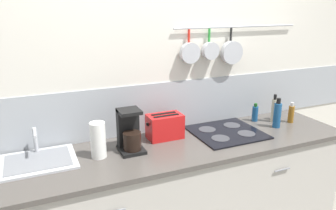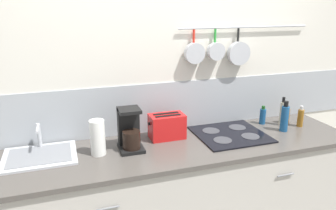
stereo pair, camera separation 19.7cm
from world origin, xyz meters
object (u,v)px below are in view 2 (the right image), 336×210
paper_towel_roll (98,138)px  bottle_vinegar (300,117)px  toaster (167,126)px  bottle_hot_sauce (285,118)px  bottle_olive_oil (282,113)px  coffee_maker (130,132)px  bottle_dish_soap (286,116)px  bottle_sesame_oil (263,116)px

paper_towel_roll → bottle_vinegar: size_ratio=1.37×
toaster → bottle_hot_sauce: 0.97m
bottle_olive_oil → toaster: bearing=177.4°
bottle_hot_sauce → bottle_vinegar: bearing=12.6°
coffee_maker → bottle_dish_soap: bearing=3.4°
coffee_maker → bottle_sesame_oil: (1.20, 0.14, -0.05)m
paper_towel_roll → toaster: paper_towel_roll is taller
bottle_dish_soap → bottle_vinegar: bottle_vinegar is taller
toaster → bottle_olive_oil: 1.02m
coffee_maker → toaster: bearing=17.8°
coffee_maker → bottle_olive_oil: 1.33m
toaster → bottle_hot_sauce: (0.95, -0.16, 0.02)m
bottle_dish_soap → bottle_vinegar: 0.12m
coffee_maker → bottle_hot_sauce: bearing=-2.9°
bottle_sesame_oil → bottle_olive_oil: bearing=-31.0°
bottle_vinegar → coffee_maker: bearing=179.2°
toaster → bottle_sesame_oil: size_ratio=1.75×
toaster → bottle_vinegar: (1.15, -0.12, -0.02)m
coffee_maker → toaster: (0.31, 0.10, -0.03)m
bottle_sesame_oil → bottle_dish_soap: size_ratio=1.01×
coffee_maker → bottle_sesame_oil: coffee_maker is taller
toaster → bottle_hot_sauce: size_ratio=1.12×
bottle_olive_oil → coffee_maker: bearing=-177.7°
bottle_hot_sauce → bottle_olive_oil: bottle_hot_sauce is taller
bottle_olive_oil → bottle_vinegar: size_ratio=1.38×
coffee_maker → bottle_vinegar: (1.46, -0.02, -0.05)m
toaster → bottle_olive_oil: (1.02, -0.05, 0.02)m
coffee_maker → bottle_olive_oil: size_ratio=1.21×
bottle_sesame_oil → bottle_hot_sauce: size_ratio=0.64×
bottle_sesame_oil → bottle_hot_sauce: 0.22m
toaster → bottle_olive_oil: bottle_olive_oil is taller
toaster → coffee_maker: bearing=-162.2°
paper_towel_roll → toaster: 0.56m
coffee_maker → bottle_dish_soap: 1.40m
coffee_maker → bottle_olive_oil: bearing=2.3°
paper_towel_roll → bottle_hot_sauce: bearing=-1.4°
bottle_dish_soap → bottle_vinegar: (0.07, -0.10, 0.01)m
bottle_hot_sauce → bottle_dish_soap: 0.20m
paper_towel_roll → coffee_maker: 0.23m
toaster → bottle_vinegar: size_ratio=1.57×
bottle_sesame_oil → bottle_vinegar: (0.27, -0.16, 0.01)m
toaster → bottle_sesame_oil: toaster is taller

